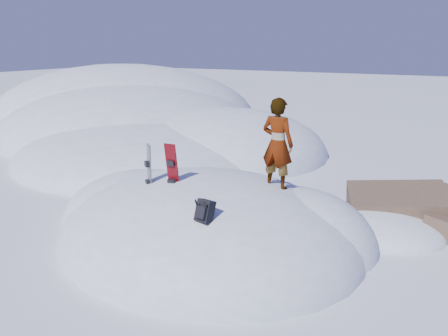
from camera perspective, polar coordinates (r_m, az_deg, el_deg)
The scene contains 9 objects.
ground at distance 10.07m, azimuth -2.19°, elevation -9.42°, with size 120.00×120.00×0.00m, color white.
snow_mound at distance 10.33m, azimuth -2.33°, elevation -8.73°, with size 8.00×6.00×3.00m.
snow_ridge at distance 23.64m, azimuth -11.67°, elevation 5.10°, with size 21.50×18.50×6.40m.
rock_outcrop at distance 11.65m, azimuth 21.98°, elevation -6.92°, with size 4.68×4.41×1.68m.
snowboard_red at distance 9.38m, azimuth -6.72°, elevation -0.83°, with size 0.28×0.25×1.41m.
snowboard_dark at distance 9.64m, azimuth -9.78°, elevation -0.93°, with size 0.24×0.25×1.40m.
backpack at distance 7.89m, azimuth -2.58°, elevation -5.63°, with size 0.33×0.40×0.48m.
gear_pile at distance 10.71m, azimuth -15.99°, elevation -7.74°, with size 0.94×0.81×0.25m.
person at distance 9.35m, azimuth 7.00°, elevation 3.12°, with size 0.72×0.48×1.99m, color slate.
Camera 1 is at (4.72, -7.78, 4.31)m, focal length 35.00 mm.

